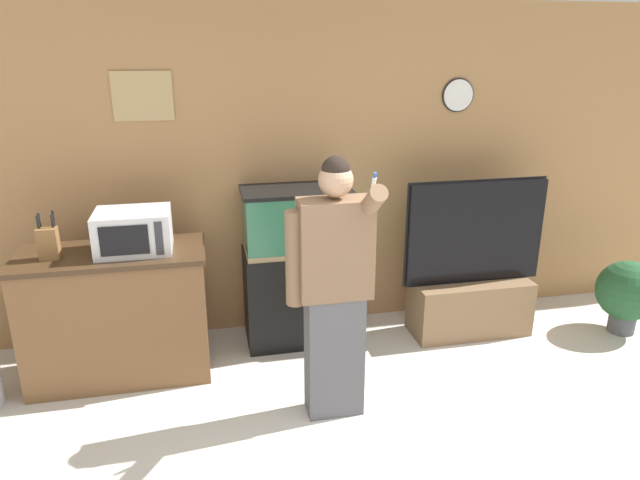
{
  "coord_description": "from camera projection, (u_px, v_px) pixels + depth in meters",
  "views": [
    {
      "loc": [
        -0.79,
        -1.73,
        2.26
      ],
      "look_at": [
        -0.05,
        1.74,
        1.05
      ],
      "focal_mm": 32.0,
      "sensor_mm": 36.0,
      "label": 1
    }
  ],
  "objects": [
    {
      "name": "knife_block",
      "position": [
        48.0,
        243.0,
        3.71
      ],
      "size": [
        0.12,
        0.1,
        0.32
      ],
      "color": "brown",
      "rests_on": "counter_island"
    },
    {
      "name": "wall_back_paneled",
      "position": [
        302.0,
        172.0,
        4.56
      ],
      "size": [
        10.0,
        0.08,
        2.6
      ],
      "color": "#A87A4C",
      "rests_on": "ground_plane"
    },
    {
      "name": "counter_island",
      "position": [
        118.0,
        314.0,
        4.01
      ],
      "size": [
        1.26,
        0.61,
        0.94
      ],
      "color": "brown",
      "rests_on": "ground_plane"
    },
    {
      "name": "microwave",
      "position": [
        133.0,
        231.0,
        3.84
      ],
      "size": [
        0.49,
        0.39,
        0.28
      ],
      "color": "silver",
      "rests_on": "counter_island"
    },
    {
      "name": "tv_on_stand",
      "position": [
        471.0,
        289.0,
        4.65
      ],
      "size": [
        1.16,
        0.4,
        1.29
      ],
      "color": "brown",
      "rests_on": "ground_plane"
    },
    {
      "name": "person_standing",
      "position": [
        333.0,
        287.0,
        3.45
      ],
      "size": [
        0.53,
        0.4,
        1.68
      ],
      "color": "#515156",
      "rests_on": "ground_plane"
    },
    {
      "name": "aquarium_on_stand",
      "position": [
        297.0,
        266.0,
        4.45
      ],
      "size": [
        0.82,
        0.46,
        1.25
      ],
      "color": "black",
      "rests_on": "ground_plane"
    },
    {
      "name": "potted_plant",
      "position": [
        627.0,
        292.0,
        4.65
      ],
      "size": [
        0.49,
        0.49,
        0.62
      ],
      "color": "#4C4C51",
      "rests_on": "ground_plane"
    }
  ]
}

